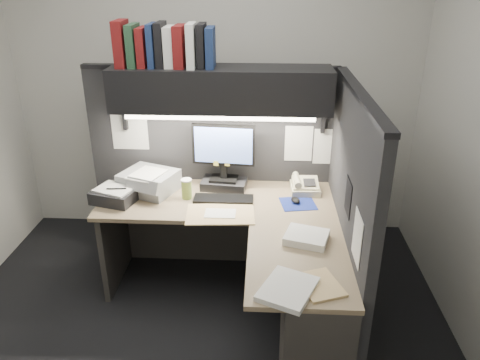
# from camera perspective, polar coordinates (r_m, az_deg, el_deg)

# --- Properties ---
(floor) EXTENTS (3.50, 3.50, 0.00)m
(floor) POSITION_cam_1_polar(r_m,az_deg,el_deg) (3.39, -5.30, -17.70)
(floor) COLOR black
(floor) RESTS_ON ground
(wall_back) EXTENTS (3.50, 0.04, 2.70)m
(wall_back) POSITION_cam_1_polar(r_m,az_deg,el_deg) (4.12, -3.11, 11.41)
(wall_back) COLOR silver
(wall_back) RESTS_ON floor
(wall_front) EXTENTS (3.50, 0.04, 2.70)m
(wall_front) POSITION_cam_1_polar(r_m,az_deg,el_deg) (1.41, -16.27, -17.09)
(wall_front) COLOR silver
(wall_front) RESTS_ON floor
(partition_back) EXTENTS (1.90, 0.06, 1.60)m
(partition_back) POSITION_cam_1_polar(r_m,az_deg,el_deg) (3.74, -3.36, 1.21)
(partition_back) COLOR black
(partition_back) RESTS_ON floor
(partition_right) EXTENTS (0.06, 1.50, 1.60)m
(partition_right) POSITION_cam_1_polar(r_m,az_deg,el_deg) (3.09, 12.92, -4.63)
(partition_right) COLOR black
(partition_right) RESTS_ON floor
(desk) EXTENTS (1.70, 1.53, 0.73)m
(desk) POSITION_cam_1_polar(r_m,az_deg,el_deg) (3.08, 2.40, -11.94)
(desk) COLOR #847054
(desk) RESTS_ON floor
(overhead_shelf) EXTENTS (1.55, 0.34, 0.30)m
(overhead_shelf) POSITION_cam_1_polar(r_m,az_deg,el_deg) (3.34, -2.34, 11.05)
(overhead_shelf) COLOR black
(overhead_shelf) RESTS_ON partition_back
(task_light_tube) EXTENTS (1.32, 0.04, 0.04)m
(task_light_tube) POSITION_cam_1_polar(r_m,az_deg,el_deg) (3.25, -2.51, 7.57)
(task_light_tube) COLOR white
(task_light_tube) RESTS_ON overhead_shelf
(monitor) EXTENTS (0.47, 0.24, 0.51)m
(monitor) POSITION_cam_1_polar(r_m,az_deg,el_deg) (3.52, -1.99, 2.01)
(monitor) COLOR black
(monitor) RESTS_ON desk
(keyboard) EXTENTS (0.43, 0.15, 0.02)m
(keyboard) POSITION_cam_1_polar(r_m,az_deg,el_deg) (3.40, -2.02, -2.33)
(keyboard) COLOR black
(keyboard) RESTS_ON desk
(mousepad) EXTENTS (0.27, 0.26, 0.00)m
(mousepad) POSITION_cam_1_polar(r_m,az_deg,el_deg) (3.38, 7.09, -2.87)
(mousepad) COLOR navy
(mousepad) RESTS_ON desk
(mouse) EXTENTS (0.09, 0.11, 0.03)m
(mouse) POSITION_cam_1_polar(r_m,az_deg,el_deg) (3.38, 6.78, -2.46)
(mouse) COLOR black
(mouse) RESTS_ON mousepad
(telephone) EXTENTS (0.22, 0.23, 0.09)m
(telephone) POSITION_cam_1_polar(r_m,az_deg,el_deg) (3.55, 7.92, -0.80)
(telephone) COLOR beige
(telephone) RESTS_ON desk
(coffee_cup) EXTENTS (0.10, 0.10, 0.14)m
(coffee_cup) POSITION_cam_1_polar(r_m,az_deg,el_deg) (3.43, -6.52, -1.15)
(coffee_cup) COLOR #B1BF4C
(coffee_cup) RESTS_ON desk
(printer) EXTENTS (0.47, 0.44, 0.15)m
(printer) POSITION_cam_1_polar(r_m,az_deg,el_deg) (3.59, -11.02, -0.19)
(printer) COLOR #939699
(printer) RESTS_ON desk
(notebook_stack) EXTENTS (0.35, 0.32, 0.09)m
(notebook_stack) POSITION_cam_1_polar(r_m,az_deg,el_deg) (3.50, -14.95, -1.80)
(notebook_stack) COLOR black
(notebook_stack) RESTS_ON desk
(open_folder) EXTENTS (0.48, 0.34, 0.01)m
(open_folder) POSITION_cam_1_polar(r_m,az_deg,el_deg) (3.21, -2.42, -4.18)
(open_folder) COLOR tan
(open_folder) RESTS_ON desk
(paper_stack_a) EXTENTS (0.31, 0.28, 0.05)m
(paper_stack_a) POSITION_cam_1_polar(r_m,az_deg,el_deg) (2.94, 8.11, -6.91)
(paper_stack_a) COLOR white
(paper_stack_a) RESTS_ON desk
(paper_stack_b) EXTENTS (0.36, 0.39, 0.03)m
(paper_stack_b) POSITION_cam_1_polar(r_m,az_deg,el_deg) (2.51, 5.84, -13.09)
(paper_stack_b) COLOR white
(paper_stack_b) RESTS_ON desk
(manila_stack) EXTENTS (0.28, 0.31, 0.01)m
(manila_stack) POSITION_cam_1_polar(r_m,az_deg,el_deg) (2.57, 9.69, -12.49)
(manila_stack) COLOR tan
(manila_stack) RESTS_ON desk
(binder_row) EXTENTS (0.67, 0.26, 0.31)m
(binder_row) POSITION_cam_1_polar(r_m,az_deg,el_deg) (3.35, -9.12, 15.87)
(binder_row) COLOR maroon
(binder_row) RESTS_ON overhead_shelf
(pinned_papers) EXTENTS (1.76, 1.31, 0.51)m
(pinned_papers) POSITION_cam_1_polar(r_m,az_deg,el_deg) (3.28, 2.66, 2.63)
(pinned_papers) COLOR white
(pinned_papers) RESTS_ON partition_back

